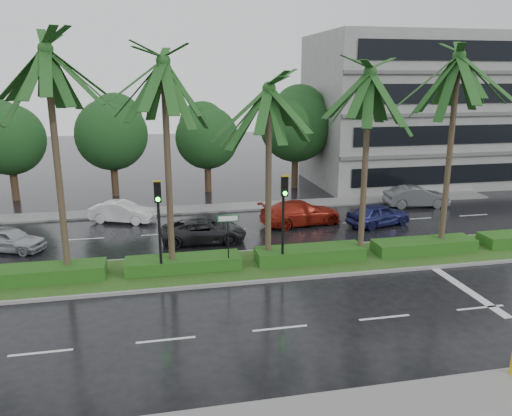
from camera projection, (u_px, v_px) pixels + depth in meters
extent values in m
plane|color=black|center=(252.00, 275.00, 22.44)|extent=(120.00, 120.00, 0.00)
cube|color=slate|center=(217.00, 208.00, 33.79)|extent=(40.00, 2.00, 0.12)
cube|color=gray|center=(248.00, 266.00, 23.37)|extent=(36.00, 4.00, 0.14)
cube|color=#244D19|center=(248.00, 264.00, 23.35)|extent=(35.60, 3.70, 0.02)
cube|color=#154B15|center=(43.00, 273.00, 21.50)|extent=(5.20, 1.40, 0.60)
cube|color=#154B15|center=(183.00, 263.00, 22.68)|extent=(5.20, 1.40, 0.60)
cube|color=#154B15|center=(310.00, 254.00, 23.87)|extent=(5.20, 1.40, 0.60)
cube|color=#154B15|center=(424.00, 246.00, 25.05)|extent=(5.20, 1.40, 0.60)
cube|color=silver|center=(7.00, 244.00, 26.70)|extent=(2.00, 0.12, 0.01)
cube|color=silver|center=(41.00, 353.00, 16.13)|extent=(2.00, 0.12, 0.01)
cube|color=silver|center=(85.00, 239.00, 27.49)|extent=(2.00, 0.12, 0.01)
cube|color=silver|center=(166.00, 340.00, 16.92)|extent=(2.00, 0.12, 0.01)
cube|color=silver|center=(159.00, 234.00, 28.28)|extent=(2.00, 0.12, 0.01)
cube|color=silver|center=(280.00, 328.00, 17.71)|extent=(2.00, 0.12, 0.01)
cube|color=silver|center=(229.00, 230.00, 29.07)|extent=(2.00, 0.12, 0.01)
cube|color=silver|center=(384.00, 317.00, 18.50)|extent=(2.00, 0.12, 0.01)
cube|color=silver|center=(295.00, 226.00, 29.86)|extent=(2.00, 0.12, 0.01)
cube|color=silver|center=(480.00, 308.00, 19.29)|extent=(2.00, 0.12, 0.01)
cube|color=silver|center=(357.00, 222.00, 30.65)|extent=(2.00, 0.12, 0.01)
cube|color=silver|center=(417.00, 219.00, 31.44)|extent=(2.00, 0.12, 0.01)
cube|color=silver|center=(473.00, 215.00, 32.23)|extent=(2.00, 0.12, 0.01)
cube|color=silver|center=(461.00, 286.00, 21.28)|extent=(0.40, 6.00, 0.01)
cylinder|color=#3C3022|center=(58.00, 170.00, 20.65)|extent=(0.28, 0.28, 9.57)
cylinder|color=#3C3022|center=(68.00, 272.00, 21.81)|extent=(0.40, 0.40, 0.44)
cylinder|color=#3C3022|center=(168.00, 172.00, 21.41)|extent=(0.28, 0.28, 9.14)
cylinder|color=#3C3022|center=(173.00, 266.00, 22.51)|extent=(0.40, 0.40, 0.44)
cylinder|color=#3C3022|center=(268.00, 179.00, 22.72)|extent=(0.28, 0.28, 8.02)
cylinder|color=#3C3022|center=(268.00, 257.00, 23.68)|extent=(0.40, 0.40, 0.44)
cylinder|color=#3C3022|center=(365.00, 169.00, 23.14)|extent=(0.28, 0.28, 8.73)
cylinder|color=#3C3022|center=(360.00, 253.00, 24.19)|extent=(0.40, 0.40, 0.44)
cylinder|color=#3C3022|center=(449.00, 157.00, 24.22)|extent=(0.28, 0.28, 9.47)
cylinder|color=#3C3022|center=(440.00, 245.00, 25.36)|extent=(0.40, 0.40, 0.44)
cylinder|color=black|center=(160.00, 239.00, 21.56)|extent=(0.12, 0.12, 3.40)
cube|color=black|center=(157.00, 192.00, 20.85)|extent=(0.30, 0.18, 0.90)
cube|color=gold|center=(157.00, 181.00, 20.61)|extent=(0.34, 0.12, 0.06)
cylinder|color=black|center=(157.00, 185.00, 20.67)|extent=(0.18, 0.04, 0.18)
cylinder|color=black|center=(158.00, 192.00, 20.75)|extent=(0.18, 0.04, 0.18)
cylinder|color=#0CE519|center=(158.00, 199.00, 20.83)|extent=(0.18, 0.04, 0.18)
cylinder|color=black|center=(283.00, 232.00, 22.65)|extent=(0.12, 0.12, 3.40)
cube|color=black|center=(285.00, 186.00, 21.93)|extent=(0.30, 0.18, 0.90)
cube|color=gold|center=(285.00, 176.00, 21.70)|extent=(0.34, 0.12, 0.06)
cylinder|color=black|center=(285.00, 180.00, 21.76)|extent=(0.18, 0.04, 0.18)
cylinder|color=black|center=(285.00, 187.00, 21.84)|extent=(0.18, 0.04, 0.18)
cylinder|color=#0CE519|center=(285.00, 193.00, 21.91)|extent=(0.18, 0.04, 0.18)
cylinder|color=black|center=(228.00, 243.00, 22.35)|extent=(0.06, 0.06, 2.60)
cube|color=#0C5926|center=(228.00, 218.00, 22.03)|extent=(0.95, 0.04, 0.30)
cube|color=white|center=(228.00, 218.00, 22.01)|extent=(0.85, 0.01, 0.22)
cylinder|color=#332A17|center=(14.00, 184.00, 35.94)|extent=(0.52, 0.52, 2.44)
sphere|color=#153918|center=(9.00, 140.00, 35.13)|extent=(5.02, 5.02, 5.02)
sphere|color=#153918|center=(8.00, 125.00, 35.17)|extent=(3.77, 3.77, 3.77)
cylinder|color=#332A17|center=(115.00, 179.00, 37.31)|extent=(0.52, 0.52, 2.55)
sphere|color=#153918|center=(111.00, 134.00, 36.47)|extent=(5.25, 5.25, 5.25)
sphere|color=#153918|center=(111.00, 120.00, 36.49)|extent=(3.94, 3.94, 3.94)
cylinder|color=#332A17|center=(208.00, 177.00, 38.72)|extent=(0.52, 0.52, 2.33)
sphere|color=#153918|center=(207.00, 138.00, 37.95)|extent=(4.79, 4.79, 4.79)
sphere|color=#153918|center=(206.00, 125.00, 38.00)|extent=(3.59, 3.59, 3.59)
cylinder|color=#332A17|center=(295.00, 171.00, 40.05)|extent=(0.52, 0.52, 2.74)
sphere|color=#153918|center=(296.00, 126.00, 39.14)|extent=(5.64, 5.64, 5.64)
sphere|color=#153918|center=(295.00, 112.00, 39.15)|extent=(4.23, 4.23, 4.23)
cylinder|color=#332A17|center=(376.00, 169.00, 41.46)|extent=(0.52, 0.52, 2.50)
sphere|color=#153918|center=(378.00, 130.00, 40.63)|extent=(5.15, 5.15, 5.15)
sphere|color=#153918|center=(377.00, 117.00, 40.66)|extent=(3.86, 3.86, 3.86)
cube|color=gray|center=(410.00, 110.00, 41.32)|extent=(16.00, 10.00, 12.00)
imported|color=#ACAEB4|center=(10.00, 239.00, 25.44)|extent=(2.77, 3.93, 1.24)
imported|color=white|center=(122.00, 212.00, 30.58)|extent=(2.69, 4.13, 1.29)
imported|color=black|center=(204.00, 231.00, 26.82)|extent=(2.23, 4.62, 1.27)
imported|color=maroon|center=(301.00, 213.00, 30.09)|extent=(2.85, 5.26, 1.45)
imported|color=navy|center=(379.00, 214.00, 29.86)|extent=(2.59, 4.27, 1.36)
imported|color=#535558|center=(416.00, 197.00, 34.21)|extent=(1.92, 4.44, 1.42)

